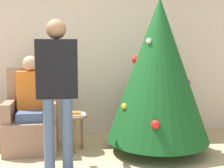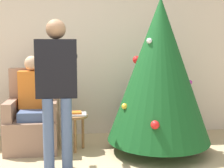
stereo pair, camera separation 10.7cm
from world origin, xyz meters
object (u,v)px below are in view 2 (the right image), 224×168
(armchair, at_px, (33,121))
(person_standing, at_px, (57,80))
(side_stool, at_px, (75,122))
(christmas_tree, at_px, (159,70))
(person_seated, at_px, (32,99))

(armchair, xyz_separation_m, person_standing, (0.37, -0.72, 0.64))
(person_standing, xyz_separation_m, side_stool, (0.19, 0.56, -0.62))
(armchair, height_order, side_stool, armchair)
(christmas_tree, distance_m, person_seated, 1.70)
(armchair, distance_m, side_stool, 0.58)
(armchair, height_order, person_standing, person_standing)
(person_standing, bearing_deg, person_seated, 118.35)
(armchair, distance_m, person_standing, 1.03)
(person_seated, relative_size, person_standing, 0.75)
(christmas_tree, relative_size, side_stool, 4.18)
(christmas_tree, xyz_separation_m, armchair, (-1.63, 0.32, -0.70))
(christmas_tree, relative_size, person_standing, 1.19)
(person_seated, xyz_separation_m, side_stool, (0.56, -0.13, -0.30))
(person_standing, bearing_deg, armchair, 117.23)
(armchair, relative_size, person_standing, 0.64)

